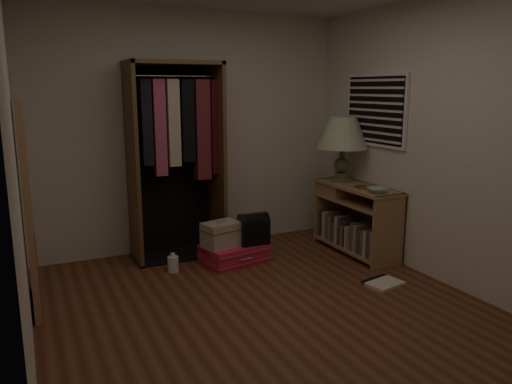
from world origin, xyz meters
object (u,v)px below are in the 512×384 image
pink_suitcase (234,253)px  table_lamp (343,134)px  open_wardrobe (179,144)px  white_jug (173,264)px  console_bookshelf (354,217)px  floor_mirror (28,207)px  train_case (222,234)px  black_bag (253,228)px

pink_suitcase → table_lamp: 1.79m
open_wardrobe → white_jug: bearing=-116.3°
console_bookshelf → floor_mirror: (-3.24, -0.04, 0.46)m
train_case → pink_suitcase: bearing=-6.7°
floor_mirror → train_case: 1.86m
console_bookshelf → open_wardrobe: 2.06m
open_wardrobe → table_lamp: (1.75, -0.46, 0.07)m
white_jug → console_bookshelf: bearing=-6.8°
console_bookshelf → pink_suitcase: bearing=170.1°
floor_mirror → white_jug: (1.25, 0.28, -0.77)m
console_bookshelf → pink_suitcase: console_bookshelf is taller
console_bookshelf → black_bag: console_bookshelf is taller
console_bookshelf → table_lamp: table_lamp is taller
pink_suitcase → black_bag: bearing=-29.8°
black_bag → table_lamp: (1.15, 0.10, 0.91)m
black_bag → white_jug: 0.89m
console_bookshelf → floor_mirror: floor_mirror is taller
table_lamp → white_jug: table_lamp is taller
table_lamp → white_jug: 2.32m
floor_mirror → pink_suitcase: size_ratio=2.39×
console_bookshelf → open_wardrobe: bearing=157.4°
train_case → table_lamp: bearing=-11.8°
open_wardrobe → table_lamp: open_wardrobe is taller
pink_suitcase → table_lamp: bearing=-9.1°
white_jug → train_case: bearing=-2.5°
floor_mirror → white_jug: size_ratio=8.97×
console_bookshelf → pink_suitcase: (-1.34, 0.23, -0.29)m
floor_mirror → train_case: (1.76, 0.26, -0.53)m
floor_mirror → pink_suitcase: floor_mirror is taller
open_wardrobe → pink_suitcase: size_ratio=2.88×
floor_mirror → black_bag: (2.10, 0.21, -0.49)m
console_bookshelf → white_jug: console_bookshelf is taller
white_jug → floor_mirror: bearing=-167.3°
train_case → white_jug: 0.56m
console_bookshelf → table_lamp: (0.01, 0.27, 0.89)m
floor_mirror → table_lamp: floor_mirror is taller
table_lamp → open_wardrobe: bearing=165.3°
pink_suitcase → train_case: 0.27m
pink_suitcase → console_bookshelf: bearing=-20.5°
train_case → white_jug: (-0.51, 0.02, -0.24)m
floor_mirror → table_lamp: size_ratio=2.36×
table_lamp → black_bag: bearing=-174.9°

